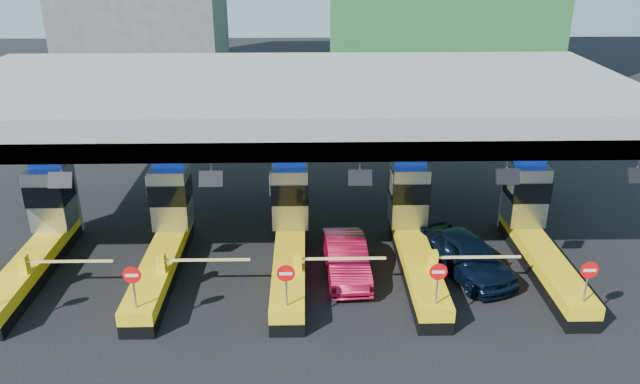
{
  "coord_description": "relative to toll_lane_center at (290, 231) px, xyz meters",
  "views": [
    {
      "loc": [
        0.73,
        -22.38,
        12.5
      ],
      "look_at": [
        1.21,
        0.0,
        3.19
      ],
      "focal_mm": 35.0,
      "sensor_mm": 36.0,
      "label": 1
    }
  ],
  "objects": [
    {
      "name": "toll_lane_far_right",
      "position": [
        10.0,
        0.0,
        0.0
      ],
      "size": [
        4.43,
        8.0,
        4.16
      ],
      "color": "black",
      "rests_on": "ground"
    },
    {
      "name": "toll_lane_far_left",
      "position": [
        -10.0,
        0.0,
        0.0
      ],
      "size": [
        4.43,
        8.0,
        4.16
      ],
      "color": "black",
      "rests_on": "ground"
    },
    {
      "name": "van",
      "position": [
        6.94,
        -1.16,
        -0.58
      ],
      "size": [
        3.59,
        5.19,
        1.64
      ],
      "primitive_type": "imported",
      "rotation": [
        0.0,
        0.0,
        0.38
      ],
      "color": "black",
      "rests_on": "ground"
    },
    {
      "name": "toll_lane_center",
      "position": [
        0.0,
        0.0,
        0.0
      ],
      "size": [
        4.43,
        8.0,
        4.16
      ],
      "color": "black",
      "rests_on": "ground"
    },
    {
      "name": "red_car",
      "position": [
        2.23,
        -1.21,
        -0.66
      ],
      "size": [
        1.78,
        4.52,
        1.46
      ],
      "primitive_type": "imported",
      "rotation": [
        0.0,
        0.0,
        0.05
      ],
      "color": "maroon",
      "rests_on": "ground"
    },
    {
      "name": "toll_lane_left",
      "position": [
        -5.0,
        0.0,
        0.0
      ],
      "size": [
        4.43,
        8.0,
        4.16
      ],
      "color": "black",
      "rests_on": "ground"
    },
    {
      "name": "toll_lane_right",
      "position": [
        5.0,
        0.0,
        0.0
      ],
      "size": [
        4.43,
        8.0,
        4.16
      ],
      "color": "black",
      "rests_on": "ground"
    },
    {
      "name": "toll_canopy",
      "position": [
        -0.0,
        2.59,
        4.74
      ],
      "size": [
        28.0,
        12.09,
        7.0
      ],
      "color": "slate",
      "rests_on": "ground"
    },
    {
      "name": "ground",
      "position": [
        -0.0,
        -0.28,
        -1.4
      ],
      "size": [
        120.0,
        120.0,
        0.0
      ],
      "primitive_type": "plane",
      "color": "black",
      "rests_on": "ground"
    }
  ]
}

